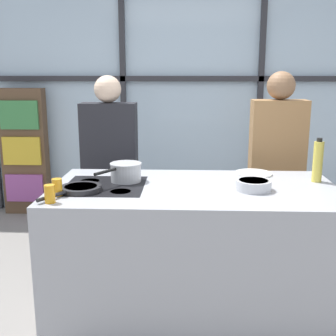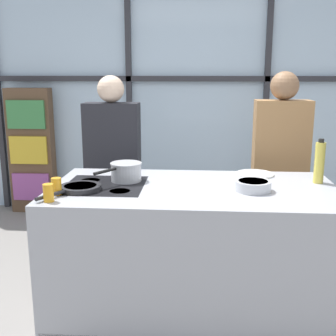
{
  "view_description": "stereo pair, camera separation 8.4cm",
  "coord_description": "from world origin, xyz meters",
  "px_view_note": "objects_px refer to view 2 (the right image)",
  "views": [
    {
      "loc": [
        -0.06,
        -2.63,
        1.62
      ],
      "look_at": [
        -0.18,
        0.1,
        0.99
      ],
      "focal_mm": 45.0,
      "sensor_mm": 36.0,
      "label": 1
    },
    {
      "loc": [
        0.02,
        -2.63,
        1.62
      ],
      "look_at": [
        -0.18,
        0.1,
        0.99
      ],
      "focal_mm": 45.0,
      "sensor_mm": 36.0,
      "label": 2
    }
  ],
  "objects_px": {
    "white_plate": "(255,174)",
    "saucepan": "(126,171)",
    "mixing_bowl": "(253,185)",
    "juice_glass_near": "(48,193)",
    "spectator_center_left": "(280,159)",
    "oil_bottle": "(319,162)",
    "juice_glass_far": "(56,186)",
    "spectator_far_left": "(113,159)",
    "frying_pan": "(79,188)"
  },
  "relations": [
    {
      "from": "juice_glass_near",
      "to": "juice_glass_far",
      "type": "xyz_separation_m",
      "value": [
        0.0,
        0.14,
        0.0
      ]
    },
    {
      "from": "spectator_center_left",
      "to": "mixing_bowl",
      "type": "xyz_separation_m",
      "value": [
        -0.33,
        -0.89,
        0.01
      ]
    },
    {
      "from": "frying_pan",
      "to": "oil_bottle",
      "type": "xyz_separation_m",
      "value": [
        1.54,
        0.3,
        0.12
      ]
    },
    {
      "from": "oil_bottle",
      "to": "juice_glass_near",
      "type": "height_order",
      "value": "oil_bottle"
    },
    {
      "from": "spectator_center_left",
      "to": "oil_bottle",
      "type": "xyz_separation_m",
      "value": [
        0.13,
        -0.66,
        0.12
      ]
    },
    {
      "from": "white_plate",
      "to": "spectator_center_left",
      "type": "bearing_deg",
      "value": 60.74
    },
    {
      "from": "juice_glass_far",
      "to": "white_plate",
      "type": "bearing_deg",
      "value": 24.94
    },
    {
      "from": "mixing_bowl",
      "to": "juice_glass_near",
      "type": "xyz_separation_m",
      "value": [
        -1.2,
        -0.31,
        0.02
      ]
    },
    {
      "from": "spectator_far_left",
      "to": "frying_pan",
      "type": "xyz_separation_m",
      "value": [
        -0.02,
        -0.96,
        0.02
      ]
    },
    {
      "from": "spectator_center_left",
      "to": "juice_glass_far",
      "type": "bearing_deg",
      "value": 34.86
    },
    {
      "from": "spectator_far_left",
      "to": "white_plate",
      "type": "distance_m",
      "value": 1.23
    },
    {
      "from": "juice_glass_far",
      "to": "spectator_far_left",
      "type": "bearing_deg",
      "value": 83.16
    },
    {
      "from": "white_plate",
      "to": "frying_pan",
      "type": "bearing_deg",
      "value": -157.14
    },
    {
      "from": "spectator_far_left",
      "to": "saucepan",
      "type": "height_order",
      "value": "spectator_far_left"
    },
    {
      "from": "saucepan",
      "to": "spectator_center_left",
      "type": "bearing_deg",
      "value": 31.29
    },
    {
      "from": "saucepan",
      "to": "mixing_bowl",
      "type": "bearing_deg",
      "value": -12.52
    },
    {
      "from": "spectator_far_left",
      "to": "mixing_bowl",
      "type": "bearing_deg",
      "value": 140.12
    },
    {
      "from": "spectator_far_left",
      "to": "juice_glass_far",
      "type": "bearing_deg",
      "value": 83.16
    },
    {
      "from": "mixing_bowl",
      "to": "spectator_center_left",
      "type": "bearing_deg",
      "value": 69.58
    },
    {
      "from": "juice_glass_near",
      "to": "oil_bottle",
      "type": "bearing_deg",
      "value": 18.05
    },
    {
      "from": "frying_pan",
      "to": "juice_glass_near",
      "type": "distance_m",
      "value": 0.27
    },
    {
      "from": "spectator_center_left",
      "to": "saucepan",
      "type": "height_order",
      "value": "spectator_center_left"
    },
    {
      "from": "frying_pan",
      "to": "saucepan",
      "type": "bearing_deg",
      "value": 45.27
    },
    {
      "from": "oil_bottle",
      "to": "juice_glass_near",
      "type": "xyz_separation_m",
      "value": [
        -1.66,
        -0.54,
        -0.09
      ]
    },
    {
      "from": "mixing_bowl",
      "to": "juice_glass_far",
      "type": "distance_m",
      "value": 1.21
    },
    {
      "from": "oil_bottle",
      "to": "spectator_center_left",
      "type": "bearing_deg",
      "value": 100.87
    },
    {
      "from": "spectator_far_left",
      "to": "mixing_bowl",
      "type": "distance_m",
      "value": 1.39
    },
    {
      "from": "white_plate",
      "to": "saucepan",
      "type": "bearing_deg",
      "value": -165.66
    },
    {
      "from": "spectator_center_left",
      "to": "mixing_bowl",
      "type": "distance_m",
      "value": 0.95
    },
    {
      "from": "mixing_bowl",
      "to": "white_plate",
      "type": "bearing_deg",
      "value": 81.19
    },
    {
      "from": "spectator_far_left",
      "to": "spectator_center_left",
      "type": "height_order",
      "value": "spectator_center_left"
    },
    {
      "from": "frying_pan",
      "to": "saucepan",
      "type": "xyz_separation_m",
      "value": [
        0.25,
        0.26,
        0.05
      ]
    },
    {
      "from": "saucepan",
      "to": "mixing_bowl",
      "type": "xyz_separation_m",
      "value": [
        0.83,
        -0.18,
        -0.03
      ]
    },
    {
      "from": "spectator_far_left",
      "to": "spectator_center_left",
      "type": "distance_m",
      "value": 1.4
    },
    {
      "from": "oil_bottle",
      "to": "mixing_bowl",
      "type": "bearing_deg",
      "value": -153.66
    },
    {
      "from": "juice_glass_near",
      "to": "white_plate",
      "type": "bearing_deg",
      "value": 29.95
    },
    {
      "from": "spectator_center_left",
      "to": "juice_glass_near",
      "type": "distance_m",
      "value": 1.95
    },
    {
      "from": "frying_pan",
      "to": "juice_glass_far",
      "type": "relative_size",
      "value": 4.06
    },
    {
      "from": "saucepan",
      "to": "juice_glass_far",
      "type": "height_order",
      "value": "saucepan"
    },
    {
      "from": "frying_pan",
      "to": "oil_bottle",
      "type": "distance_m",
      "value": 1.58
    },
    {
      "from": "spectator_center_left",
      "to": "white_plate",
      "type": "relative_size",
      "value": 6.0
    },
    {
      "from": "oil_bottle",
      "to": "juice_glass_far",
      "type": "distance_m",
      "value": 1.71
    },
    {
      "from": "white_plate",
      "to": "mixing_bowl",
      "type": "distance_m",
      "value": 0.42
    },
    {
      "from": "juice_glass_far",
      "to": "frying_pan",
      "type": "bearing_deg",
      "value": 42.53
    },
    {
      "from": "white_plate",
      "to": "juice_glass_far",
      "type": "bearing_deg",
      "value": -155.06
    },
    {
      "from": "white_plate",
      "to": "juice_glass_near",
      "type": "xyz_separation_m",
      "value": [
        -1.26,
        -0.73,
        0.05
      ]
    },
    {
      "from": "saucepan",
      "to": "juice_glass_far",
      "type": "xyz_separation_m",
      "value": [
        -0.36,
        -0.36,
        -0.01
      ]
    },
    {
      "from": "saucepan",
      "to": "juice_glass_far",
      "type": "distance_m",
      "value": 0.51
    },
    {
      "from": "spectator_far_left",
      "to": "juice_glass_near",
      "type": "distance_m",
      "value": 1.21
    },
    {
      "from": "spectator_center_left",
      "to": "saucepan",
      "type": "xyz_separation_m",
      "value": [
        -1.16,
        -0.71,
        0.04
      ]
    }
  ]
}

